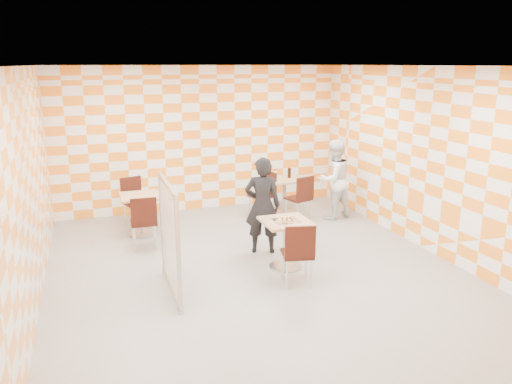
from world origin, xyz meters
The scene contains 15 objects.
room_shell centered at (0.00, 0.54, 1.50)m, with size 7.00×7.00×7.00m.
main_table centered at (0.48, -0.09, 0.51)m, with size 0.70×0.70×0.75m.
second_table centered at (1.50, 2.51, 0.51)m, with size 0.70×0.70×0.75m.
empty_table centered at (-1.43, 2.14, 0.51)m, with size 0.70×0.70×0.75m.
chair_main_front centered at (0.38, -0.80, 0.54)m, with size 0.50×0.51×0.92m.
chair_second_front centered at (1.62, 1.92, 0.54)m, with size 0.53×0.53×0.92m.
chair_second_side centered at (1.07, 2.47, 0.54)m, with size 0.55×0.54×0.92m.
chair_empty_near centered at (-1.47, 1.35, 0.54)m, with size 0.43×0.44×0.92m.
chair_empty_far centered at (-1.49, 2.80, 0.54)m, with size 0.54×0.54×0.92m.
partition centered at (-1.32, -0.40, 0.79)m, with size 0.08×1.38×1.55m.
man_dark centered at (0.36, 0.63, 0.80)m, with size 0.58×0.38×1.59m, color black.
man_white centered at (2.33, 1.96, 0.80)m, with size 0.77×0.60×1.59m, color white.
pizza_on_foil centered at (0.48, -0.11, 0.77)m, with size 0.40×0.40×0.04m.
sport_bottle centered at (1.34, 2.60, 0.84)m, with size 0.06×0.06×0.20m.
soda_bottle centered at (1.63, 2.57, 0.85)m, with size 0.07×0.07×0.23m.
Camera 1 is at (-2.25, -6.69, 3.03)m, focal length 35.00 mm.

